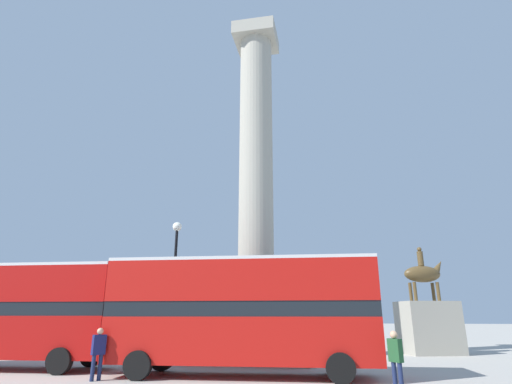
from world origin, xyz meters
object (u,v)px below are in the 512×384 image
object	(u,v)px
monument_column	(256,229)
pedestrian_by_plinth	(396,357)
bus_b	(242,310)
street_lamp	(174,278)
pedestrian_near_lamp	(98,350)
bus_a	(6,311)
equestrian_statue	(428,321)

from	to	relation	value
monument_column	pedestrian_by_plinth	bearing A→B (deg)	-54.42
bus_b	street_lamp	bearing A→B (deg)	140.55
street_lamp	pedestrian_near_lamp	world-z (taller)	street_lamp
bus_b	pedestrian_by_plinth	xyz separation A→B (m)	(5.28, -2.22, -1.41)
bus_b	street_lamp	world-z (taller)	street_lamp
bus_a	equestrian_statue	world-z (taller)	equestrian_statue
equestrian_statue	pedestrian_near_lamp	bearing A→B (deg)	-155.08
bus_a	street_lamp	size ratio (longest dim) A/B	1.55
bus_a	pedestrian_near_lamp	size ratio (longest dim) A/B	5.90
street_lamp	pedestrian_by_plinth	distance (m)	11.06
equestrian_statue	bus_b	bearing A→B (deg)	-147.29
equestrian_statue	street_lamp	world-z (taller)	street_lamp
monument_column	pedestrian_near_lamp	size ratio (longest dim) A/B	12.01
bus_b	pedestrian_by_plinth	size ratio (longest dim) A/B	5.90
bus_b	equestrian_statue	size ratio (longest dim) A/B	1.62
pedestrian_near_lamp	pedestrian_by_plinth	world-z (taller)	pedestrian_near_lamp
pedestrian_near_lamp	monument_column	bearing A→B (deg)	7.45
equestrian_statue	pedestrian_by_plinth	xyz separation A→B (m)	(-3.71, -13.12, -0.90)
monument_column	bus_a	world-z (taller)	monument_column
street_lamp	bus_b	bearing A→B (deg)	-35.29
bus_a	pedestrian_by_plinth	distance (m)	16.26
pedestrian_near_lamp	pedestrian_by_plinth	xyz separation A→B (m)	(10.12, -0.37, -0.01)
street_lamp	pedestrian_by_plinth	world-z (taller)	street_lamp
bus_b	pedestrian_near_lamp	distance (m)	5.37
street_lamp	pedestrian_by_plinth	xyz separation A→B (m)	(9.35, -5.11, -2.94)
bus_b	pedestrian_by_plinth	bearing A→B (deg)	-27.01
equestrian_statue	pedestrian_near_lamp	size ratio (longest dim) A/B	3.60
pedestrian_near_lamp	bus_a	bearing A→B (deg)	106.80
pedestrian_near_lamp	bus_b	bearing A→B (deg)	-33.35
equestrian_statue	pedestrian_near_lamp	distance (m)	18.83
bus_a	bus_b	world-z (taller)	bus_a
monument_column	bus_a	size ratio (longest dim) A/B	2.04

